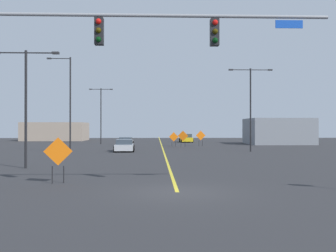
{
  "coord_description": "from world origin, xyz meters",
  "views": [
    {
      "loc": [
        -0.85,
        -14.55,
        2.54
      ],
      "look_at": [
        0.69,
        31.8,
        2.76
      ],
      "focal_mm": 39.67,
      "sensor_mm": 36.0,
      "label": 1
    }
  ],
  "objects_px": {
    "traffic_signal_assembly": "(100,49)",
    "street_lamp_near_left": "(251,102)",
    "car_silver_near": "(124,146)",
    "construction_sign_right_shoulder": "(183,137)",
    "street_lamp_far_left": "(26,97)",
    "construction_sign_median_near": "(201,136)",
    "car_yellow_far": "(186,138)",
    "construction_sign_median_far": "(174,137)",
    "car_white_mid": "(126,142)",
    "construction_sign_left_lane": "(58,154)",
    "street_lamp_far_right": "(69,100)",
    "street_lamp_mid_left": "(101,111)"
  },
  "relations": [
    {
      "from": "traffic_signal_assembly",
      "to": "street_lamp_near_left",
      "type": "height_order",
      "value": "street_lamp_near_left"
    },
    {
      "from": "car_silver_near",
      "to": "construction_sign_right_shoulder",
      "type": "bearing_deg",
      "value": 48.85
    },
    {
      "from": "street_lamp_far_left",
      "to": "construction_sign_median_near",
      "type": "bearing_deg",
      "value": 62.28
    },
    {
      "from": "car_yellow_far",
      "to": "construction_sign_median_far",
      "type": "bearing_deg",
      "value": -101.44
    },
    {
      "from": "street_lamp_far_left",
      "to": "car_white_mid",
      "type": "xyz_separation_m",
      "value": [
        3.95,
        28.42,
        -3.9
      ]
    },
    {
      "from": "construction_sign_median_near",
      "to": "street_lamp_far_left",
      "type": "bearing_deg",
      "value": -117.72
    },
    {
      "from": "construction_sign_median_near",
      "to": "car_silver_near",
      "type": "relative_size",
      "value": 0.51
    },
    {
      "from": "construction_sign_left_lane",
      "to": "car_white_mid",
      "type": "distance_m",
      "value": 34.85
    },
    {
      "from": "construction_sign_median_near",
      "to": "car_white_mid",
      "type": "bearing_deg",
      "value": 173.64
    },
    {
      "from": "street_lamp_far_right",
      "to": "construction_sign_left_lane",
      "type": "xyz_separation_m",
      "value": [
        4.53,
        -21.48,
        -4.06
      ]
    },
    {
      "from": "traffic_signal_assembly",
      "to": "construction_sign_left_lane",
      "type": "height_order",
      "value": "traffic_signal_assembly"
    },
    {
      "from": "construction_sign_median_far",
      "to": "car_white_mid",
      "type": "relative_size",
      "value": 0.5
    },
    {
      "from": "construction_sign_median_far",
      "to": "car_silver_near",
      "type": "height_order",
      "value": "construction_sign_median_far"
    },
    {
      "from": "traffic_signal_assembly",
      "to": "construction_sign_right_shoulder",
      "type": "height_order",
      "value": "traffic_signal_assembly"
    },
    {
      "from": "street_lamp_near_left",
      "to": "car_yellow_far",
      "type": "xyz_separation_m",
      "value": [
        -4.76,
        25.77,
        -4.6
      ]
    },
    {
      "from": "construction_sign_median_near",
      "to": "car_silver_near",
      "type": "xyz_separation_m",
      "value": [
        -9.54,
        -10.88,
        -0.77
      ]
    },
    {
      "from": "construction_sign_right_shoulder",
      "to": "car_silver_near",
      "type": "relative_size",
      "value": 0.51
    },
    {
      "from": "street_lamp_far_left",
      "to": "construction_sign_right_shoulder",
      "type": "bearing_deg",
      "value": 64.32
    },
    {
      "from": "traffic_signal_assembly",
      "to": "construction_sign_median_far",
      "type": "height_order",
      "value": "traffic_signal_assembly"
    },
    {
      "from": "construction_sign_right_shoulder",
      "to": "car_yellow_far",
      "type": "relative_size",
      "value": 0.47
    },
    {
      "from": "construction_sign_right_shoulder",
      "to": "construction_sign_left_lane",
      "type": "bearing_deg",
      "value": -104.59
    },
    {
      "from": "street_lamp_mid_left",
      "to": "car_white_mid",
      "type": "distance_m",
      "value": 8.9
    },
    {
      "from": "construction_sign_right_shoulder",
      "to": "car_yellow_far",
      "type": "distance_m",
      "value": 17.23
    },
    {
      "from": "street_lamp_far_right",
      "to": "traffic_signal_assembly",
      "type": "bearing_deg",
      "value": -74.2
    },
    {
      "from": "car_white_mid",
      "to": "traffic_signal_assembly",
      "type": "bearing_deg",
      "value": -86.94
    },
    {
      "from": "construction_sign_median_far",
      "to": "car_silver_near",
      "type": "bearing_deg",
      "value": -118.32
    },
    {
      "from": "construction_sign_right_shoulder",
      "to": "street_lamp_mid_left",
      "type": "bearing_deg",
      "value": 139.2
    },
    {
      "from": "street_lamp_near_left",
      "to": "construction_sign_median_far",
      "type": "xyz_separation_m",
      "value": [
        -7.63,
        11.59,
        -4.08
      ]
    },
    {
      "from": "street_lamp_near_left",
      "to": "construction_sign_right_shoulder",
      "type": "bearing_deg",
      "value": 127.22
    },
    {
      "from": "construction_sign_left_lane",
      "to": "street_lamp_far_left",
      "type": "bearing_deg",
      "value": 119.83
    },
    {
      "from": "construction_sign_left_lane",
      "to": "car_silver_near",
      "type": "relative_size",
      "value": 0.5
    },
    {
      "from": "traffic_signal_assembly",
      "to": "construction_sign_median_far",
      "type": "bearing_deg",
      "value": 82.65
    },
    {
      "from": "street_lamp_mid_left",
      "to": "construction_sign_right_shoulder",
      "type": "height_order",
      "value": "street_lamp_mid_left"
    },
    {
      "from": "car_yellow_far",
      "to": "street_lamp_far_left",
      "type": "bearing_deg",
      "value": -108.04
    },
    {
      "from": "street_lamp_far_right",
      "to": "construction_sign_median_near",
      "type": "distance_m",
      "value": 19.89
    },
    {
      "from": "traffic_signal_assembly",
      "to": "car_yellow_far",
      "type": "relative_size",
      "value": 3.0
    },
    {
      "from": "street_lamp_mid_left",
      "to": "construction_sign_left_lane",
      "type": "distance_m",
      "value": 41.5
    },
    {
      "from": "street_lamp_far_right",
      "to": "construction_sign_median_near",
      "type": "height_order",
      "value": "street_lamp_far_right"
    },
    {
      "from": "street_lamp_far_left",
      "to": "street_lamp_mid_left",
      "type": "bearing_deg",
      "value": 90.68
    },
    {
      "from": "construction_sign_left_lane",
      "to": "car_yellow_far",
      "type": "xyz_separation_m",
      "value": [
        9.8,
        47.82,
        -0.66
      ]
    },
    {
      "from": "construction_sign_median_far",
      "to": "construction_sign_median_near",
      "type": "relative_size",
      "value": 0.9
    },
    {
      "from": "construction_sign_left_lane",
      "to": "construction_sign_median_near",
      "type": "bearing_deg",
      "value": 72.47
    },
    {
      "from": "car_silver_near",
      "to": "car_white_mid",
      "type": "xyz_separation_m",
      "value": [
        -0.83,
        12.03,
        -0.03
      ]
    },
    {
      "from": "street_lamp_mid_left",
      "to": "car_white_mid",
      "type": "relative_size",
      "value": 2.24
    },
    {
      "from": "traffic_signal_assembly",
      "to": "street_lamp_far_right",
      "type": "xyz_separation_m",
      "value": [
        -6.79,
        24.01,
        -0.2
      ]
    },
    {
      "from": "construction_sign_left_lane",
      "to": "construction_sign_right_shoulder",
      "type": "distance_m",
      "value": 31.72
    },
    {
      "from": "street_lamp_far_right",
      "to": "car_white_mid",
      "type": "height_order",
      "value": "street_lamp_far_right"
    },
    {
      "from": "street_lamp_far_left",
      "to": "construction_sign_right_shoulder",
      "type": "distance_m",
      "value": 27.11
    },
    {
      "from": "street_lamp_mid_left",
      "to": "traffic_signal_assembly",
      "type": "bearing_deg",
      "value": -81.71
    },
    {
      "from": "construction_sign_median_far",
      "to": "construction_sign_median_near",
      "type": "distance_m",
      "value": 3.71
    }
  ]
}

